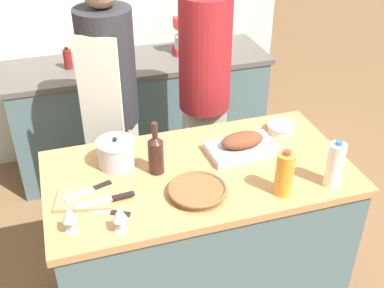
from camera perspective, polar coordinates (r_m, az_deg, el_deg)
name	(u,v)px	position (r m, az deg, el deg)	size (l,w,h in m)	color
kitchen_island	(199,238)	(2.73, 0.78, -11.07)	(1.54, 0.82, 0.94)	#4C666B
back_counter	(141,113)	(3.93, -6.04, 3.68)	(2.02, 0.60, 0.92)	#4C666B
back_wall	(126,0)	(3.94, -7.85, 16.50)	(2.52, 0.10, 2.55)	silver
roasting_pan	(242,145)	(2.55, 5.94, -0.17)	(0.38, 0.24, 0.11)	#BCBCC1
wicker_basket	(197,191)	(2.26, 0.65, -5.55)	(0.28, 0.28, 0.04)	brown
cutting_board	(84,199)	(2.29, -12.64, -6.35)	(0.29, 0.23, 0.02)	#AD7F51
stock_pot	(116,153)	(2.46, -8.97, -1.05)	(0.19, 0.19, 0.16)	#B7B7BC
mixing_bowl	(281,127)	(2.77, 10.47, 1.97)	(0.16, 0.16, 0.05)	beige
juice_jug	(284,174)	(2.26, 10.91, -3.47)	(0.09, 0.09, 0.23)	orange
milk_jug	(335,165)	(2.36, 16.58, -2.37)	(0.08, 0.08, 0.25)	white
wine_bottle_green	(156,153)	(2.36, -4.31, -1.07)	(0.08, 0.08, 0.28)	#381E19
wine_glass_left	(120,214)	(2.05, -8.56, -8.23)	(0.07, 0.07, 0.13)	silver
wine_glass_right	(69,215)	(2.08, -14.35, -8.11)	(0.07, 0.07, 0.13)	silver
knife_chef	(107,199)	(2.24, -10.04, -6.49)	(0.28, 0.05, 0.01)	#B7B7BC
knife_paring	(90,190)	(2.31, -12.02, -5.36)	(0.23, 0.10, 0.01)	#B7B7BC
knife_bread	(107,212)	(2.21, -10.08, -7.91)	(0.22, 0.14, 0.01)	#B7B7BC
stand_mixer	(185,38)	(3.81, -0.78, 12.42)	(0.18, 0.14, 0.29)	#B22323
condiment_bottle_tall	(102,48)	(3.77, -10.58, 11.10)	(0.05, 0.05, 0.18)	#234C28
condiment_bottle_short	(68,59)	(3.66, -14.51, 9.74)	(0.06, 0.06, 0.16)	maroon
person_cook_aproned	(111,101)	(3.01, -9.61, 5.06)	(0.36, 0.37, 1.76)	beige
person_cook_guest	(204,86)	(3.09, 1.49, 6.86)	(0.33, 0.33, 1.80)	beige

